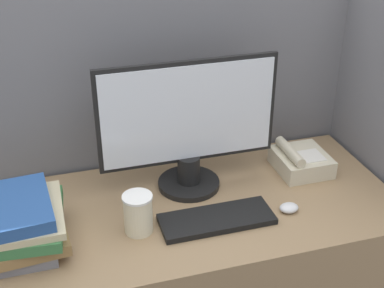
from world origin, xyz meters
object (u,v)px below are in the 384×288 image
coffee_cup (138,213)px  book_stack (23,223)px  keyboard (217,219)px  mouse (289,208)px  desk_telephone (300,161)px  monitor (188,129)px

coffee_cup → book_stack: size_ratio=0.41×
coffee_cup → keyboard: bearing=-6.1°
book_stack → keyboard: bearing=-4.9°
mouse → desk_telephone: (0.15, 0.23, 0.02)m
coffee_cup → monitor: bearing=42.7°
monitor → book_stack: 0.60m
keyboard → desk_telephone: (0.40, 0.21, 0.03)m
keyboard → mouse: (0.24, -0.01, 0.00)m
monitor → desk_telephone: (0.42, -0.02, -0.19)m
keyboard → desk_telephone: 0.45m
coffee_cup → book_stack: bearing=175.9°
coffee_cup → desk_telephone: coffee_cup is taller
keyboard → mouse: mouse is taller
desk_telephone → monitor: bearing=177.9°
monitor → desk_telephone: monitor is taller
monitor → keyboard: (0.03, -0.23, -0.21)m
monitor → mouse: monitor is taller
book_stack → monitor: bearing=17.9°
monitor → coffee_cup: bearing=-137.3°
mouse → book_stack: size_ratio=0.20×
keyboard → desk_telephone: bearing=28.2°
monitor → keyboard: monitor is taller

